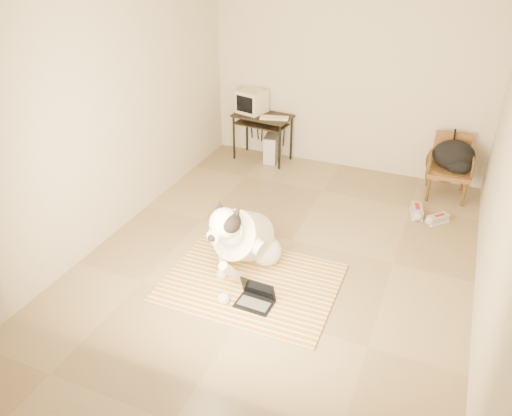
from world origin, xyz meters
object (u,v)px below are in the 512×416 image
Objects in this scene: pc_tower at (272,147)px; backpack at (455,157)px; laptop at (256,297)px; rattan_chair at (449,166)px; dog at (244,239)px; computer_desk at (262,122)px; crt_monitor at (252,101)px.

backpack reaches higher than pc_tower.
pc_tower reaches higher than laptop.
rattan_chair reaches higher than pc_tower.
dog is 1.66× the size of rattan_chair.
rattan_chair is (1.48, 3.06, 0.33)m from laptop.
laptop is at bearing -71.42° from pc_tower.
crt_monitor is (-0.20, 0.07, 0.27)m from computer_desk.
computer_desk is (-1.22, 3.15, 0.53)m from laptop.
rattan_chair is (2.71, -0.09, -0.20)m from computer_desk.
laptop is 3.44m from backpack.
laptop is (0.34, -0.47, -0.30)m from dog.
rattan_chair is (1.82, 2.59, 0.03)m from dog.
computer_desk is 1.89× the size of pc_tower.
dog is at bearing -125.05° from rattan_chair.
computer_desk reaches higher than laptop.
pc_tower is at bearing 108.58° from laptop.
pc_tower is at bearing 177.19° from rattan_chair.
rattan_chair is (2.55, -0.13, 0.20)m from pc_tower.
pc_tower is (-0.74, 2.72, -0.17)m from dog.
pc_tower is at bearing 105.18° from dog.
computer_desk is at bearing 108.35° from dog.
dog is 3.75× the size of laptop.
laptop is 0.76× the size of pc_tower.
laptop is 3.42m from computer_desk.
crt_monitor is at bearing 111.59° from dog.
computer_desk is at bearing 111.22° from laptop.
crt_monitor is (-1.09, 2.75, 0.49)m from dog.
computer_desk is 1.10× the size of rattan_chair.
rattan_chair is at bearing 161.92° from backpack.
pc_tower is 0.58× the size of rattan_chair.
pc_tower is at bearing -5.83° from crt_monitor.
dog reaches higher than computer_desk.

